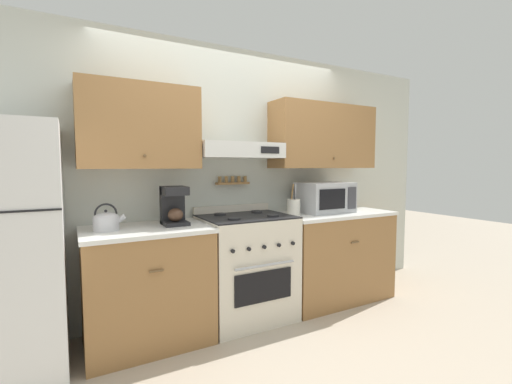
# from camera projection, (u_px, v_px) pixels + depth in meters

# --- Properties ---
(ground_plane) EXTENTS (16.00, 16.00, 0.00)m
(ground_plane) POSITION_uv_depth(u_px,v_px,m) (265.00, 333.00, 2.88)
(ground_plane) COLOR #B2A38E
(wall_back) EXTENTS (5.20, 0.46, 2.55)m
(wall_back) POSITION_uv_depth(u_px,v_px,m) (237.00, 165.00, 3.36)
(wall_back) COLOR silver
(wall_back) RESTS_ON ground_plane
(counter_left) EXTENTS (0.96, 0.68, 0.92)m
(counter_left) POSITION_uv_depth(u_px,v_px,m) (148.00, 285.00, 2.73)
(counter_left) COLOR olive
(counter_left) RESTS_ON ground_plane
(counter_right) EXTENTS (1.23, 0.68, 0.92)m
(counter_right) POSITION_uv_depth(u_px,v_px,m) (331.00, 255.00, 3.64)
(counter_right) COLOR olive
(counter_right) RESTS_ON ground_plane
(stove_range) EXTENTS (0.80, 0.68, 1.02)m
(stove_range) POSITION_uv_depth(u_px,v_px,m) (246.00, 267.00, 3.14)
(stove_range) COLOR beige
(stove_range) RESTS_ON ground_plane
(refrigerator) EXTENTS (0.73, 0.76, 1.69)m
(refrigerator) POSITION_uv_depth(u_px,v_px,m) (0.00, 253.00, 2.21)
(refrigerator) COLOR white
(refrigerator) RESTS_ON ground_plane
(tea_kettle) EXTENTS (0.24, 0.18, 0.21)m
(tea_kettle) POSITION_uv_depth(u_px,v_px,m) (106.00, 221.00, 2.56)
(tea_kettle) COLOR #B7B7BC
(tea_kettle) RESTS_ON counter_left
(coffee_maker) EXTENTS (0.19, 0.23, 0.32)m
(coffee_maker) POSITION_uv_depth(u_px,v_px,m) (174.00, 205.00, 2.82)
(coffee_maker) COLOR black
(coffee_maker) RESTS_ON counter_left
(microwave) EXTENTS (0.54, 0.39, 0.31)m
(microwave) POSITION_uv_depth(u_px,v_px,m) (325.00, 197.00, 3.58)
(microwave) COLOR #ADAFB5
(microwave) RESTS_ON counter_right
(utensil_crock) EXTENTS (0.13, 0.13, 0.31)m
(utensil_crock) POSITION_uv_depth(u_px,v_px,m) (294.00, 207.00, 3.37)
(utensil_crock) COLOR silver
(utensil_crock) RESTS_ON counter_right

